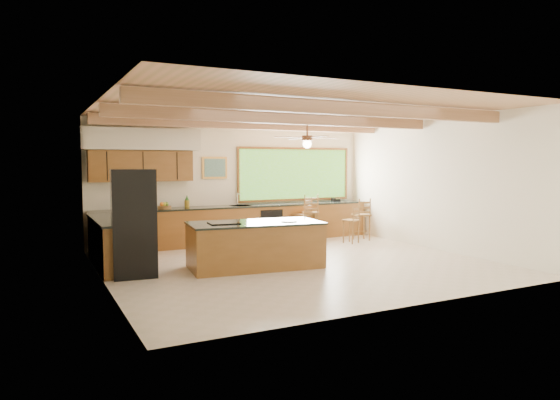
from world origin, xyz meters
name	(u,v)px	position (x,y,z in m)	size (l,w,h in m)	color
ground	(297,264)	(0.00, 0.00, 0.00)	(7.20, 7.20, 0.00)	beige
room_shell	(275,151)	(-0.17, 0.65, 2.21)	(7.27, 6.54, 3.02)	#EFE9CF
counter_run	(214,228)	(-0.82, 2.52, 0.46)	(7.12, 3.10, 1.23)	brown
island	(255,245)	(-0.88, 0.06, 0.43)	(2.59, 1.44, 0.88)	brown
refrigerator	(134,223)	(-3.05, 0.36, 0.93)	(0.80, 0.78, 1.86)	black
bar_stool_a	(304,215)	(1.50, 2.39, 0.66)	(0.53, 0.53, 1.11)	brown
bar_stool_b	(311,213)	(1.71, 2.39, 0.70)	(0.53, 0.53, 1.18)	brown
bar_stool_c	(352,221)	(2.39, 1.55, 0.55)	(0.43, 0.43, 0.93)	brown
bar_stool_d	(363,215)	(2.89, 1.81, 0.64)	(0.44, 0.44, 1.08)	brown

